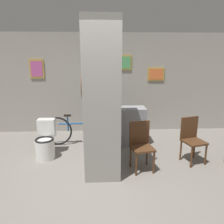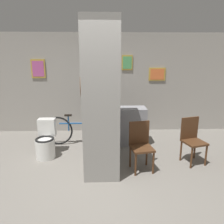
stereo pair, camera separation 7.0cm
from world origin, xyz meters
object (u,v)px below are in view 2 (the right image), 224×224
object	(u,v)px
bicycle	(80,130)
bottle_tall	(103,103)
toilet	(46,142)
chair_near_pillar	(141,144)
chair_by_doorway	(192,138)

from	to	relation	value
bicycle	bottle_tall	world-z (taller)	bottle_tall
toilet	bicycle	world-z (taller)	toilet
chair_near_pillar	bottle_tall	bearing A→B (deg)	111.14
chair_by_doorway	bicycle	world-z (taller)	chair_by_doorway
toilet	bicycle	distance (m)	0.87
toilet	bottle_tall	distance (m)	1.47
chair_by_doorway	bicycle	distance (m)	2.45
chair_near_pillar	chair_by_doorway	bearing A→B (deg)	2.91
toilet	bottle_tall	size ratio (longest dim) A/B	2.25
chair_by_doorway	toilet	bearing A→B (deg)	157.55
bottle_tall	toilet	bearing A→B (deg)	-155.12
chair_near_pillar	chair_by_doorway	world-z (taller)	same
chair_near_pillar	bicycle	xyz separation A→B (m)	(-1.23, 1.18, -0.13)
chair_by_doorway	bicycle	size ratio (longest dim) A/B	0.52
bicycle	bottle_tall	bearing A→B (deg)	-6.30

